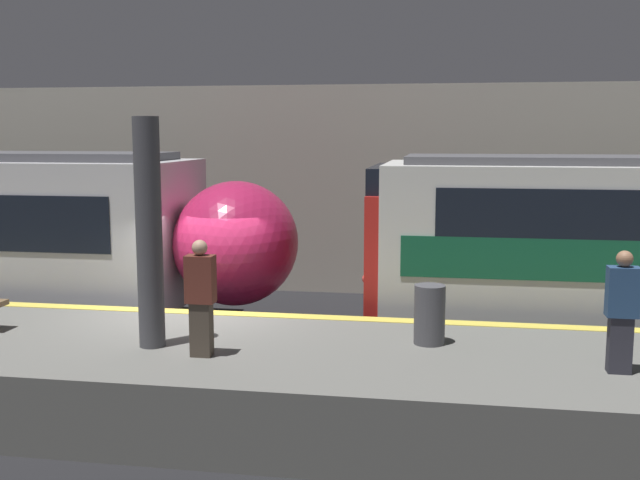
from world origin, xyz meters
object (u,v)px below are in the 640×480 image
(person_waiting, at_px, (622,309))
(support_pillar_near, at_px, (149,234))
(person_walking, at_px, (201,296))
(trash_bin, at_px, (430,314))

(person_waiting, bearing_deg, support_pillar_near, 178.74)
(person_walking, height_order, trash_bin, person_walking)
(person_waiting, bearing_deg, person_walking, -177.84)
(person_waiting, height_order, trash_bin, person_waiting)
(person_waiting, relative_size, person_walking, 0.98)
(support_pillar_near, distance_m, trash_bin, 4.10)
(person_waiting, distance_m, person_walking, 5.39)
(support_pillar_near, distance_m, person_walking, 1.19)
(person_walking, bearing_deg, person_waiting, 2.16)
(support_pillar_near, xyz_separation_m, person_waiting, (6.23, -0.14, -0.79))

